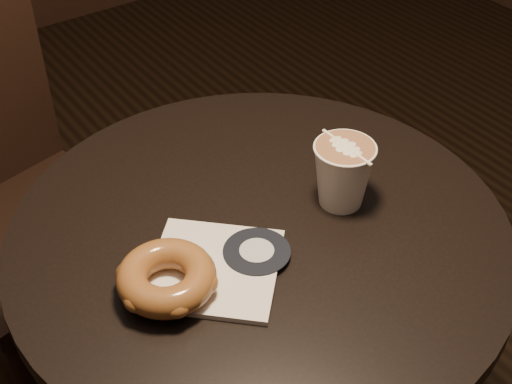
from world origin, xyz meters
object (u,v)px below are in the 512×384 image
cafe_table (259,321)px  latte_cup (343,175)px  pastry_bag (214,268)px  doughnut (167,277)px

cafe_table → latte_cup: size_ratio=7.68×
cafe_table → latte_cup: latte_cup is taller
pastry_bag → doughnut: 0.07m
doughnut → latte_cup: (0.29, 0.01, 0.02)m
doughnut → pastry_bag: bearing=-0.6°
pastry_bag → doughnut: (-0.07, 0.00, 0.02)m
cafe_table → pastry_bag: bearing=-160.4°
doughnut → cafe_table: bearing=11.6°
latte_cup → cafe_table: bearing=169.7°
pastry_bag → doughnut: size_ratio=1.31×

